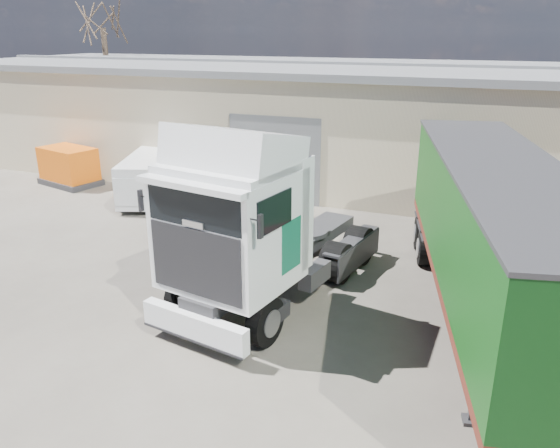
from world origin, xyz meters
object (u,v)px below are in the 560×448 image
at_px(tractor_unit, 254,233).
at_px(bare_tree, 101,12).
at_px(box_trailer, 494,228).
at_px(panel_van, 151,179).
at_px(orange_skip, 69,169).

bearing_deg(tractor_unit, bare_tree, 145.40).
height_order(box_trailer, panel_van, box_trailer).
height_order(tractor_unit, orange_skip, tractor_unit).
distance_m(bare_tree, orange_skip, 14.50).
relative_size(tractor_unit, box_trailer, 0.62).
height_order(panel_van, orange_skip, panel_van).
bearing_deg(panel_van, box_trailer, -42.93).
xyz_separation_m(bare_tree, box_trailer, (24.62, -17.45, -5.44)).
height_order(bare_tree, tractor_unit, bare_tree).
height_order(tractor_unit, box_trailer, tractor_unit).
height_order(tractor_unit, panel_van, tractor_unit).
xyz_separation_m(tractor_unit, orange_skip, (-13.00, 7.86, -1.33)).
bearing_deg(bare_tree, tractor_unit, -44.79).
relative_size(tractor_unit, orange_skip, 2.47).
distance_m(tractor_unit, box_trailer, 5.77).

